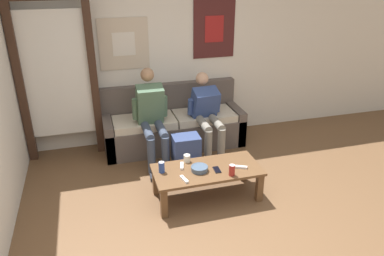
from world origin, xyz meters
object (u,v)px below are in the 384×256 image
(game_controller_near_right, at_px, (241,167))
(pillar_candle, at_px, (187,158))
(coffee_table, at_px, (207,173))
(person_seated_adult, at_px, (152,115))
(drink_can_red, at_px, (232,170))
(backpack, at_px, (186,154))
(cell_phone, at_px, (217,170))
(ceramic_bowl, at_px, (199,168))
(person_seated_teen, at_px, (207,113))
(game_controller_near_left, at_px, (184,179))
(game_controller_far_center, at_px, (182,166))
(drink_can_blue, at_px, (162,167))
(couch, at_px, (173,126))

(game_controller_near_right, bearing_deg, pillar_candle, 150.63)
(coffee_table, relative_size, person_seated_adult, 0.98)
(coffee_table, bearing_deg, drink_can_red, -43.10)
(backpack, relative_size, cell_phone, 3.39)
(coffee_table, relative_size, cell_phone, 8.58)
(pillar_candle, bearing_deg, backpack, 75.83)
(backpack, height_order, ceramic_bowl, backpack)
(coffee_table, xyz_separation_m, drink_can_red, (0.21, -0.20, 0.12))
(person_seated_teen, xyz_separation_m, backpack, (-0.40, -0.40, -0.37))
(ceramic_bowl, relative_size, game_controller_near_left, 1.28)
(game_controller_near_right, height_order, game_controller_far_center, same)
(person_seated_adult, distance_m, game_controller_far_center, 0.98)
(pillar_candle, relative_size, drink_can_blue, 0.78)
(drink_can_red, bearing_deg, couch, 99.53)
(coffee_table, height_order, person_seated_teen, person_seated_teen)
(ceramic_bowl, bearing_deg, couch, 88.40)
(couch, xyz_separation_m, game_controller_near_right, (0.42, -1.48, 0.09))
(game_controller_near_left, height_order, game_controller_near_right, same)
(couch, xyz_separation_m, coffee_table, (0.05, -1.40, 0.02))
(person_seated_adult, bearing_deg, ceramic_bowl, -72.89)
(person_seated_teen, height_order, drink_can_blue, person_seated_teen)
(game_controller_far_center, xyz_separation_m, cell_phone, (0.35, -0.17, -0.01))
(person_seated_adult, bearing_deg, game_controller_far_center, -80.06)
(person_seated_adult, distance_m, backpack, 0.68)
(game_controller_near_right, bearing_deg, person_seated_adult, 124.90)
(backpack, distance_m, cell_phone, 0.74)
(couch, bearing_deg, ceramic_bowl, -91.60)
(couch, bearing_deg, person_seated_teen, -42.52)
(coffee_table, bearing_deg, drink_can_blue, 172.24)
(game_controller_far_center, bearing_deg, pillar_candle, 49.64)
(backpack, xyz_separation_m, pillar_candle, (-0.11, -0.43, 0.19))
(coffee_table, relative_size, drink_can_blue, 9.65)
(game_controller_near_left, height_order, cell_phone, game_controller_near_left)
(coffee_table, relative_size, backpack, 2.53)
(pillar_candle, height_order, game_controller_near_left, pillar_candle)
(cell_phone, bearing_deg, backpack, 102.72)
(couch, relative_size, drink_can_blue, 15.90)
(drink_can_red, bearing_deg, cell_phone, 130.33)
(cell_phone, bearing_deg, drink_can_red, -49.67)
(backpack, relative_size, drink_can_blue, 3.81)
(coffee_table, height_order, pillar_candle, pillar_candle)
(backpack, bearing_deg, person_seated_adult, 132.03)
(person_seated_adult, xyz_separation_m, ceramic_bowl, (0.33, -1.06, -0.25))
(backpack, height_order, drink_can_blue, drink_can_blue)
(couch, height_order, game_controller_near_left, couch)
(couch, xyz_separation_m, ceramic_bowl, (-0.04, -1.42, 0.11))
(person_seated_adult, height_order, drink_can_red, person_seated_adult)
(drink_can_blue, bearing_deg, pillar_candle, 24.53)
(couch, height_order, ceramic_bowl, couch)
(drink_can_blue, height_order, game_controller_near_left, drink_can_blue)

